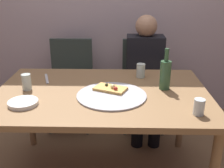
{
  "coord_description": "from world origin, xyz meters",
  "views": [
    {
      "loc": [
        0.12,
        -1.78,
        1.49
      ],
      "look_at": [
        0.07,
        0.02,
        0.79
      ],
      "focal_mm": 43.65,
      "sensor_mm": 36.0,
      "label": 1
    }
  ],
  "objects_px": {
    "tumbler_near": "(141,71)",
    "chair_right": "(143,78)",
    "dining_table": "(102,101)",
    "wine_bottle": "(165,74)",
    "tumbler_far": "(199,107)",
    "pizza_tray": "(112,95)",
    "plate_stack": "(23,103)",
    "pizza_slice_last": "(111,89)",
    "chair_left": "(71,77)",
    "table_knife": "(47,79)",
    "wine_glass": "(27,82)",
    "guest_in_sweater": "(145,71)"
  },
  "relations": [
    {
      "from": "wine_bottle",
      "to": "tumbler_far",
      "type": "xyz_separation_m",
      "value": [
        0.14,
        -0.4,
        -0.06
      ]
    },
    {
      "from": "tumbler_far",
      "to": "chair_right",
      "type": "bearing_deg",
      "value": 99.73
    },
    {
      "from": "pizza_slice_last",
      "to": "tumbler_far",
      "type": "bearing_deg",
      "value": -32.14
    },
    {
      "from": "tumbler_far",
      "to": "wine_glass",
      "type": "bearing_deg",
      "value": 162.58
    },
    {
      "from": "tumbler_far",
      "to": "chair_right",
      "type": "height_order",
      "value": "chair_right"
    },
    {
      "from": "tumbler_far",
      "to": "guest_in_sweater",
      "type": "bearing_deg",
      "value": 101.06
    },
    {
      "from": "dining_table",
      "to": "guest_in_sweater",
      "type": "distance_m",
      "value": 0.84
    },
    {
      "from": "tumbler_near",
      "to": "guest_in_sweater",
      "type": "relative_size",
      "value": 0.1
    },
    {
      "from": "table_knife",
      "to": "tumbler_near",
      "type": "bearing_deg",
      "value": -102.92
    },
    {
      "from": "chair_right",
      "to": "wine_bottle",
      "type": "bearing_deg",
      "value": 94.96
    },
    {
      "from": "dining_table",
      "to": "wine_bottle",
      "type": "xyz_separation_m",
      "value": [
        0.45,
        0.06,
        0.19
      ]
    },
    {
      "from": "pizza_slice_last",
      "to": "pizza_tray",
      "type": "bearing_deg",
      "value": -83.79
    },
    {
      "from": "wine_bottle",
      "to": "plate_stack",
      "type": "xyz_separation_m",
      "value": [
        -0.94,
        -0.29,
        -0.1
      ]
    },
    {
      "from": "plate_stack",
      "to": "pizza_slice_last",
      "type": "bearing_deg",
      "value": 22.52
    },
    {
      "from": "pizza_tray",
      "to": "tumbler_near",
      "type": "xyz_separation_m",
      "value": [
        0.22,
        0.39,
        0.05
      ]
    },
    {
      "from": "tumbler_far",
      "to": "pizza_slice_last",
      "type": "bearing_deg",
      "value": 147.86
    },
    {
      "from": "chair_right",
      "to": "guest_in_sweater",
      "type": "height_order",
      "value": "guest_in_sweater"
    },
    {
      "from": "dining_table",
      "to": "pizza_tray",
      "type": "relative_size",
      "value": 3.17
    },
    {
      "from": "pizza_tray",
      "to": "dining_table",
      "type": "bearing_deg",
      "value": 130.81
    },
    {
      "from": "plate_stack",
      "to": "chair_left",
      "type": "bearing_deg",
      "value": 84.91
    },
    {
      "from": "plate_stack",
      "to": "guest_in_sweater",
      "type": "relative_size",
      "value": 0.16
    },
    {
      "from": "tumbler_far",
      "to": "dining_table",
      "type": "bearing_deg",
      "value": 150.41
    },
    {
      "from": "table_knife",
      "to": "guest_in_sweater",
      "type": "xyz_separation_m",
      "value": [
        0.83,
        0.51,
        -0.1
      ]
    },
    {
      "from": "table_knife",
      "to": "pizza_tray",
      "type": "bearing_deg",
      "value": -139.3
    },
    {
      "from": "pizza_slice_last",
      "to": "tumbler_far",
      "type": "relative_size",
      "value": 2.6
    },
    {
      "from": "table_knife",
      "to": "chair_left",
      "type": "height_order",
      "value": "chair_left"
    },
    {
      "from": "wine_bottle",
      "to": "tumbler_near",
      "type": "bearing_deg",
      "value": 122.64
    },
    {
      "from": "wine_glass",
      "to": "wine_bottle",
      "type": "bearing_deg",
      "value": 2.4
    },
    {
      "from": "dining_table",
      "to": "tumbler_far",
      "type": "height_order",
      "value": "tumbler_far"
    },
    {
      "from": "plate_stack",
      "to": "dining_table",
      "type": "bearing_deg",
      "value": 25.61
    },
    {
      "from": "pizza_tray",
      "to": "tumbler_far",
      "type": "distance_m",
      "value": 0.58
    },
    {
      "from": "plate_stack",
      "to": "table_knife",
      "type": "bearing_deg",
      "value": 86.27
    },
    {
      "from": "tumbler_near",
      "to": "chair_left",
      "type": "height_order",
      "value": "chair_left"
    },
    {
      "from": "chair_right",
      "to": "guest_in_sweater",
      "type": "distance_m",
      "value": 0.2
    },
    {
      "from": "wine_bottle",
      "to": "plate_stack",
      "type": "relative_size",
      "value": 1.57
    },
    {
      "from": "pizza_tray",
      "to": "pizza_slice_last",
      "type": "bearing_deg",
      "value": 96.21
    },
    {
      "from": "dining_table",
      "to": "chair_left",
      "type": "height_order",
      "value": "chair_left"
    },
    {
      "from": "dining_table",
      "to": "pizza_tray",
      "type": "height_order",
      "value": "pizza_tray"
    },
    {
      "from": "tumbler_near",
      "to": "chair_right",
      "type": "relative_size",
      "value": 0.12
    },
    {
      "from": "tumbler_near",
      "to": "chair_right",
      "type": "distance_m",
      "value": 0.67
    },
    {
      "from": "tumbler_far",
      "to": "guest_in_sweater",
      "type": "distance_m",
      "value": 1.11
    },
    {
      "from": "pizza_tray",
      "to": "tumbler_far",
      "type": "xyz_separation_m",
      "value": [
        0.52,
        -0.25,
        0.04
      ]
    },
    {
      "from": "pizza_tray",
      "to": "wine_bottle",
      "type": "distance_m",
      "value": 0.42
    },
    {
      "from": "tumbler_near",
      "to": "wine_glass",
      "type": "height_order",
      "value": "wine_glass"
    },
    {
      "from": "pizza_slice_last",
      "to": "plate_stack",
      "type": "relative_size",
      "value": 1.34
    },
    {
      "from": "guest_in_sweater",
      "to": "chair_left",
      "type": "bearing_deg",
      "value": -11.22
    },
    {
      "from": "pizza_tray",
      "to": "table_knife",
      "type": "xyz_separation_m",
      "value": [
        -0.53,
        0.33,
        -0.0
      ]
    },
    {
      "from": "tumbler_far",
      "to": "plate_stack",
      "type": "height_order",
      "value": "tumbler_far"
    },
    {
      "from": "dining_table",
      "to": "chair_right",
      "type": "distance_m",
      "value": 0.99
    },
    {
      "from": "plate_stack",
      "to": "chair_right",
      "type": "height_order",
      "value": "chair_right"
    }
  ]
}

